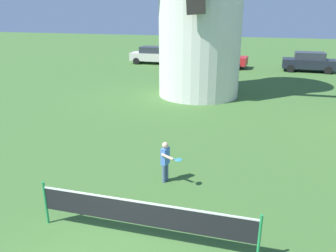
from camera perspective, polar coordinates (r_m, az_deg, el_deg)
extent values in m
cylinder|color=silver|center=(19.64, 5.58, 19.52)|extent=(4.65, 4.65, 9.93)
cylinder|color=#238E4C|center=(8.61, -20.07, -12.18)|extent=(0.06, 0.06, 1.10)
cylinder|color=#238E4C|center=(7.27, 15.27, -18.00)|extent=(0.06, 0.06, 1.10)
cube|color=black|center=(7.51, -4.20, -14.76)|extent=(4.85, 0.01, 0.55)
cube|color=white|center=(7.35, -4.26, -12.85)|extent=(4.85, 0.02, 0.04)
cylinder|color=slate|center=(10.09, -0.25, -7.77)|extent=(0.11, 0.11, 0.57)
cylinder|color=slate|center=(9.98, -0.68, -8.08)|extent=(0.11, 0.11, 0.57)
cube|color=#4C7AD1|center=(9.80, -0.47, -5.13)|extent=(0.22, 0.31, 0.50)
sphere|color=#DBB28E|center=(9.66, -0.48, -3.29)|extent=(0.19, 0.19, 0.19)
cylinder|color=#DBB28E|center=(9.95, 0.08, -4.87)|extent=(0.08, 0.08, 0.38)
cylinder|color=#DBB28E|center=(9.56, -0.11, -5.28)|extent=(0.39, 0.18, 0.15)
cylinder|color=#338CCC|center=(9.49, 0.67, -5.48)|extent=(0.22, 0.08, 0.04)
ellipsoid|color=#338CCC|center=(9.39, 1.83, -5.77)|extent=(0.24, 0.28, 0.03)
cube|color=silver|center=(31.90, -2.46, 11.72)|extent=(4.23, 1.77, 0.70)
cube|color=#2D333D|center=(31.82, -2.48, 12.84)|extent=(2.38, 1.54, 0.56)
cylinder|color=black|center=(32.38, 0.46, 11.23)|extent=(0.60, 0.19, 0.60)
cylinder|color=black|center=(30.76, -0.32, 10.79)|extent=(0.60, 0.19, 0.60)
cylinder|color=black|center=(33.19, -4.43, 11.37)|extent=(0.60, 0.19, 0.60)
cylinder|color=black|center=(31.60, -5.43, 10.94)|extent=(0.60, 0.19, 0.60)
cube|color=red|center=(30.04, 9.23, 11.02)|extent=(4.33, 2.07, 0.70)
cube|color=#2D333D|center=(29.96, 9.30, 12.21)|extent=(2.47, 1.70, 0.56)
cylinder|color=black|center=(30.68, 12.17, 10.35)|extent=(0.61, 0.23, 0.60)
cylinder|color=black|center=(29.01, 11.63, 9.88)|extent=(0.61, 0.23, 0.60)
cylinder|color=black|center=(31.22, 6.92, 10.78)|extent=(0.61, 0.23, 0.60)
cylinder|color=black|center=(29.59, 6.11, 10.35)|extent=(0.61, 0.23, 0.60)
cube|color=#1E232D|center=(30.02, 22.83, 9.77)|extent=(4.15, 1.82, 0.70)
cube|color=#2D333D|center=(29.94, 22.98, 10.96)|extent=(2.34, 1.56, 0.56)
cylinder|color=black|center=(31.07, 25.19, 9.07)|extent=(0.60, 0.20, 0.60)
cylinder|color=black|center=(29.41, 25.59, 8.53)|extent=(0.60, 0.20, 0.60)
cylinder|color=black|center=(30.81, 20.01, 9.66)|extent=(0.60, 0.20, 0.60)
cylinder|color=black|center=(29.13, 20.12, 9.15)|extent=(0.60, 0.20, 0.60)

